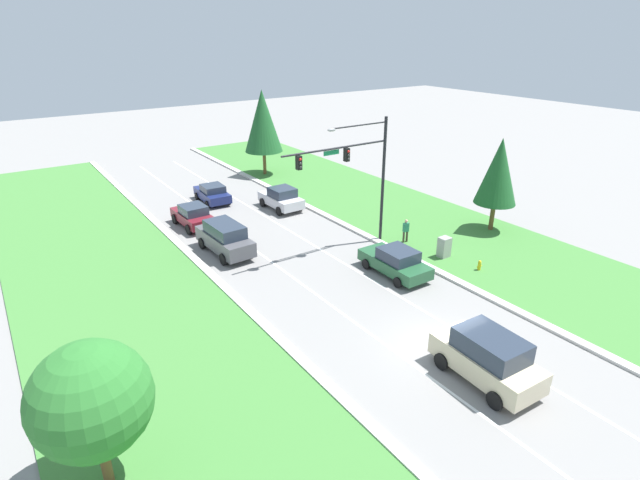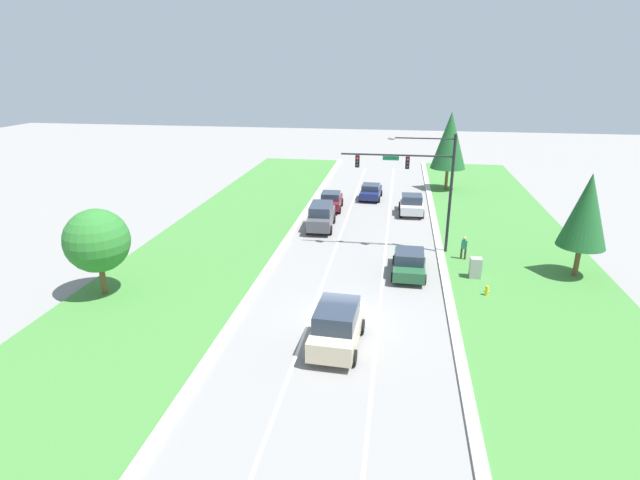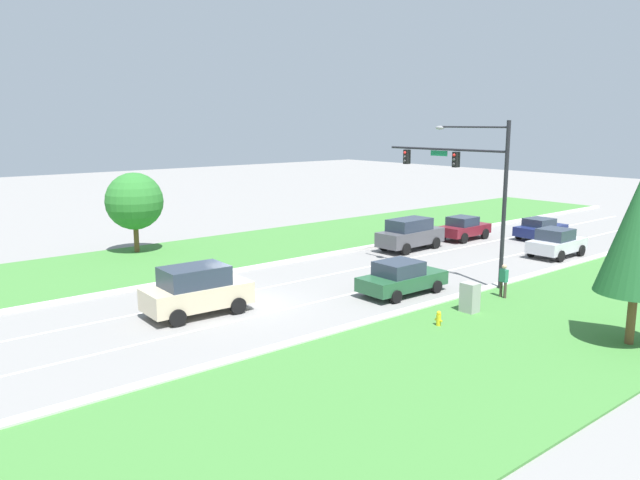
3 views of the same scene
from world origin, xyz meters
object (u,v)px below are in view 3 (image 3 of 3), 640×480
object	(u,v)px
traffic_signal_mast	(470,176)
pedestrian	(504,280)
fire_hydrant	(439,319)
oak_near_left_tree	(134,201)
champagne_suv	(197,290)
navy_sedan	(540,228)
burgundy_sedan	(464,228)
silver_sedan	(556,243)
forest_sedan	(401,278)
conifer_far_right_tree	(640,232)
utility_cabinet	(470,298)
graphite_suv	(410,234)

from	to	relation	value
traffic_signal_mast	pedestrian	size ratio (longest dim) A/B	4.93
pedestrian	fire_hydrant	distance (m)	5.67
oak_near_left_tree	champagne_suv	bearing A→B (deg)	-13.80
navy_sedan	champagne_suv	world-z (taller)	champagne_suv
traffic_signal_mast	fire_hydrant	world-z (taller)	traffic_signal_mast
burgundy_sedan	oak_near_left_tree	world-z (taller)	oak_near_left_tree
silver_sedan	champagne_suv	distance (m)	23.28
forest_sedan	oak_near_left_tree	xyz separation A→B (m)	(-17.48, -5.80, 2.51)
silver_sedan	burgundy_sedan	world-z (taller)	silver_sedan
fire_hydrant	conifer_far_right_tree	bearing A→B (deg)	32.84
utility_cabinet	pedestrian	bearing A→B (deg)	96.98
traffic_signal_mast	oak_near_left_tree	bearing A→B (deg)	-150.52
traffic_signal_mast	fire_hydrant	size ratio (longest dim) A/B	11.91
graphite_suv	pedestrian	distance (m)	11.92
graphite_suv	burgundy_sedan	size ratio (longest dim) A/B	1.20
graphite_suv	navy_sedan	world-z (taller)	graphite_suv
graphite_suv	champagne_suv	world-z (taller)	champagne_suv
champagne_suv	oak_near_left_tree	world-z (taller)	oak_near_left_tree
oak_near_left_tree	fire_hydrant	bearing A→B (deg)	8.44
traffic_signal_mast	silver_sedan	size ratio (longest dim) A/B	2.00
forest_sedan	silver_sedan	distance (m)	13.73
traffic_signal_mast	graphite_suv	world-z (taller)	traffic_signal_mast
champagne_suv	conifer_far_right_tree	xyz separation A→B (m)	(13.81, 10.53, 3.23)
traffic_signal_mast	oak_near_left_tree	world-z (taller)	traffic_signal_mast
traffic_signal_mast	champagne_suv	bearing A→B (deg)	-106.18
traffic_signal_mast	navy_sedan	xyz separation A→B (m)	(-4.06, 14.01, -4.76)
navy_sedan	fire_hydrant	distance (m)	22.40
graphite_suv	utility_cabinet	xyz separation A→B (m)	(11.04, -8.41, -0.38)
graphite_suv	pedestrian	world-z (taller)	graphite_suv
forest_sedan	fire_hydrant	xyz separation A→B (m)	(4.42, -2.55, -0.47)
burgundy_sedan	oak_near_left_tree	size ratio (longest dim) A/B	0.81
forest_sedan	graphite_suv	distance (m)	10.89
burgundy_sedan	fire_hydrant	size ratio (longest dim) A/B	5.97
traffic_signal_mast	champagne_suv	xyz separation A→B (m)	(-3.95, -13.62, -4.42)
pedestrian	burgundy_sedan	bearing A→B (deg)	-35.28
fire_hydrant	forest_sedan	bearing A→B (deg)	150.03
burgundy_sedan	navy_sedan	bearing A→B (deg)	50.22
graphite_suv	navy_sedan	bearing A→B (deg)	68.69
navy_sedan	champagne_suv	xyz separation A→B (m)	(0.11, -27.63, 0.34)
pedestrian	champagne_suv	bearing A→B (deg)	70.45
pedestrian	fire_hydrant	size ratio (longest dim) A/B	2.41
forest_sedan	navy_sedan	distance (m)	18.72
burgundy_sedan	oak_near_left_tree	distance (m)	22.57
navy_sedan	fire_hydrant	size ratio (longest dim) A/B	5.97
fire_hydrant	burgundy_sedan	bearing A→B (deg)	124.45
traffic_signal_mast	conifer_far_right_tree	xyz separation A→B (m)	(9.86, -3.08, -1.19)
oak_near_left_tree	traffic_signal_mast	bearing A→B (deg)	29.48
pedestrian	oak_near_left_tree	distance (m)	23.07
navy_sedan	oak_near_left_tree	distance (m)	28.02
traffic_signal_mast	graphite_suv	bearing A→B (deg)	151.84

